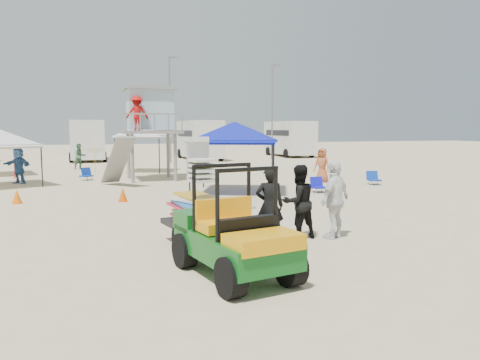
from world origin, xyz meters
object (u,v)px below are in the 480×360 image
object	(u,v)px
lifeguard_tower	(148,113)
canopy_blue	(235,125)
surf_trailer	(202,207)
man_left	(270,206)
utility_cart	(234,227)

from	to	relation	value
lifeguard_tower	canopy_blue	distance (m)	6.56
surf_trailer	man_left	size ratio (longest dim) A/B	1.44
utility_cart	canopy_blue	world-z (taller)	canopy_blue
utility_cart	man_left	distance (m)	2.54
lifeguard_tower	canopy_blue	size ratio (longest dim) A/B	1.05
man_left	lifeguard_tower	bearing A→B (deg)	-67.84
man_left	lifeguard_tower	world-z (taller)	lifeguard_tower
lifeguard_tower	canopy_blue	bearing A→B (deg)	-65.86
utility_cart	lifeguard_tower	distance (m)	16.59
utility_cart	canopy_blue	distance (m)	11.13
utility_cart	man_left	bearing A→B (deg)	53.22
man_left	canopy_blue	size ratio (longest dim) A/B	0.41
surf_trailer	lifeguard_tower	world-z (taller)	lifeguard_tower
surf_trailer	canopy_blue	distance (m)	8.98
lifeguard_tower	utility_cart	bearing A→B (deg)	-92.59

